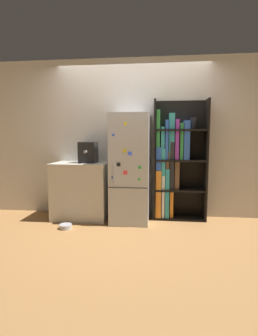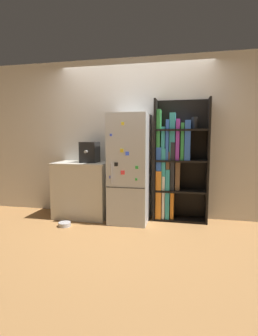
% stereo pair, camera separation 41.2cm
% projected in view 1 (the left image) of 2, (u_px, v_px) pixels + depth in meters
% --- Properties ---
extents(ground_plane, '(16.00, 16.00, 0.00)m').
position_uv_depth(ground_plane, '(130.00, 222.00, 4.07)').
color(ground_plane, '#A87542').
extents(wall_back, '(8.00, 0.05, 2.60)m').
position_uv_depth(wall_back, '(133.00, 138.00, 4.39)').
color(wall_back, silver).
rests_on(wall_back, ground_plane).
extents(refrigerator, '(0.58, 0.70, 1.66)m').
position_uv_depth(refrigerator, '(130.00, 168.00, 4.08)').
color(refrigerator, silver).
rests_on(refrigerator, ground_plane).
extents(bookshelf, '(0.83, 0.32, 1.90)m').
position_uv_depth(bookshelf, '(173.00, 164.00, 4.20)').
color(bookshelf, black).
rests_on(bookshelf, ground_plane).
extents(kitchen_counter, '(0.89, 0.62, 0.91)m').
position_uv_depth(kitchen_counter, '(81.00, 190.00, 4.26)').
color(kitchen_counter, beige).
rests_on(kitchen_counter, ground_plane).
extents(espresso_machine, '(0.27, 0.34, 0.33)m').
position_uv_depth(espresso_machine, '(88.00, 152.00, 4.20)').
color(espresso_machine, black).
rests_on(espresso_machine, kitchen_counter).
extents(pet_bowl, '(0.18, 0.18, 0.06)m').
position_uv_depth(pet_bowl, '(66.00, 226.00, 3.78)').
color(pet_bowl, '#B7B7BC').
rests_on(pet_bowl, ground_plane).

